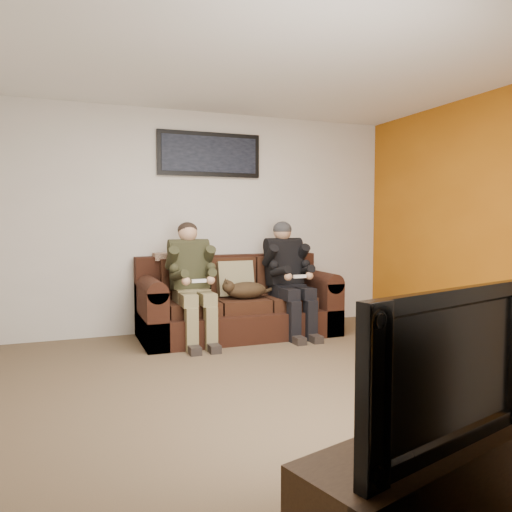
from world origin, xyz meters
name	(u,v)px	position (x,y,z in m)	size (l,w,h in m)	color
floor	(269,386)	(0.00, 0.00, 0.00)	(5.00, 5.00, 0.00)	brown
ceiling	(270,50)	(0.00, 0.00, 2.60)	(5.00, 5.00, 0.00)	silver
wall_back	(197,222)	(0.00, 2.25, 1.30)	(5.00, 5.00, 0.00)	beige
wall_right	(511,222)	(2.50, 0.00, 1.30)	(4.50, 4.50, 0.00)	beige
accent_wall_right	(510,222)	(2.49, 0.00, 1.30)	(4.50, 4.50, 0.00)	#AB5E11
sofa	(236,305)	(0.35, 1.83, 0.34)	(2.21, 0.95, 0.90)	black
throw_pillow	(235,279)	(0.35, 1.87, 0.64)	(0.42, 0.12, 0.40)	#90855E
throw_blanket	(173,256)	(-0.32, 2.11, 0.90)	(0.45, 0.22, 0.08)	#C3A98F
person_left	(192,275)	(-0.22, 1.64, 0.73)	(0.51, 0.87, 1.30)	#857A53
person_right	(288,271)	(0.92, 1.64, 0.73)	(0.51, 0.86, 1.31)	black
cat	(245,290)	(0.38, 1.63, 0.54)	(0.66, 0.26, 0.24)	#44301A
framed_poster	(210,154)	(0.15, 2.22, 2.10)	(1.25, 0.05, 0.52)	black
tv_stand	(428,486)	(-0.09, -1.95, 0.20)	(1.27, 0.41, 0.40)	black
television	(431,363)	(-0.09, -1.95, 0.72)	(1.12, 0.15, 0.65)	black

